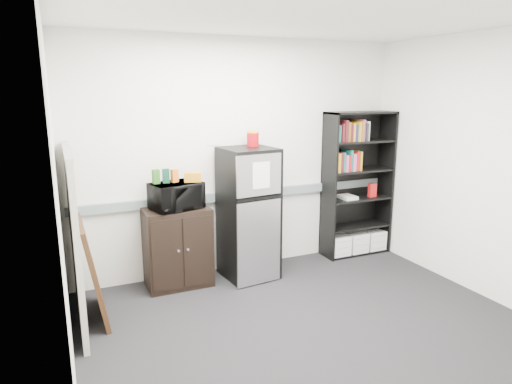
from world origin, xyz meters
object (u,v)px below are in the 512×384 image
Objects in this scene: bookshelf at (357,185)px; microwave at (176,196)px; refrigerator at (249,214)px; cabinet at (178,247)px; cubicle_partition at (75,238)px.

bookshelf is 2.39m from microwave.
bookshelf is 1.24× the size of refrigerator.
bookshelf reaches higher than cabinet.
refrigerator is (-1.58, -0.14, -0.17)m from bookshelf.
microwave is 0.86m from refrigerator.
bookshelf reaches higher than refrigerator.
cabinet is 0.59× the size of refrigerator.
bookshelf reaches higher than microwave.
bookshelf is 1.59m from refrigerator.
cabinet is at bearing 168.01° from refrigerator.
refrigerator is (0.81, -0.08, 0.31)m from cabinet.
refrigerator is at bearing 10.44° from cubicle_partition.
cubicle_partition is 1.14m from microwave.
refrigerator is at bearing -5.65° from cabinet.
cubicle_partition is 1.18m from cabinet.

